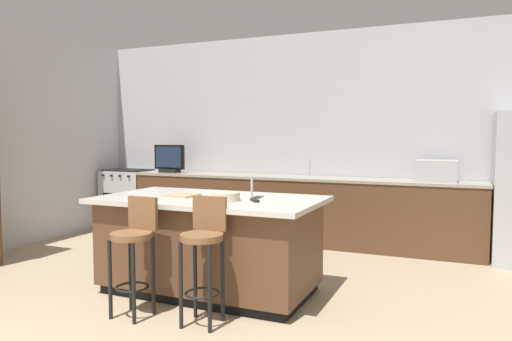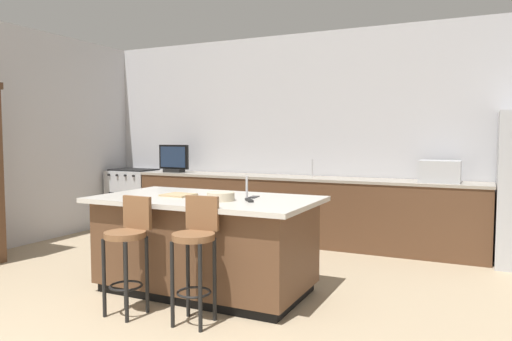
{
  "view_description": "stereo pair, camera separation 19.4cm",
  "coord_description": "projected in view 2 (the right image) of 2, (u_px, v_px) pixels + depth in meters",
  "views": [
    {
      "loc": [
        2.1,
        -1.56,
        1.49
      ],
      "look_at": [
        -0.15,
        3.64,
        1.08
      ],
      "focal_mm": 33.4,
      "sensor_mm": 36.0,
      "label": 1
    },
    {
      "loc": [
        2.27,
        -1.48,
        1.49
      ],
      "look_at": [
        -0.15,
        3.64,
        1.08
      ],
      "focal_mm": 33.4,
      "sensor_mm": 36.0,
      "label": 2
    }
  ],
  "objects": [
    {
      "name": "cutting_board",
      "position": [
        178.0,
        195.0,
        4.64
      ],
      "size": [
        0.3,
        0.28,
        0.02
      ],
      "primitive_type": "cube",
      "rotation": [
        0.0,
        0.0,
        -0.07
      ],
      "color": "tan",
      "rests_on": "kitchen_island"
    },
    {
      "name": "range_oven",
      "position": [
        134.0,
        198.0,
        7.91
      ],
      "size": [
        0.76,
        0.63,
        0.95
      ],
      "color": "#B7BABF",
      "rests_on": "ground_plane"
    },
    {
      "name": "tv_monitor",
      "position": [
        174.0,
        160.0,
        7.46
      ],
      "size": [
        0.52,
        0.16,
        0.43
      ],
      "color": "black",
      "rests_on": "counter_back"
    },
    {
      "name": "counter_back",
      "position": [
        297.0,
        209.0,
        6.68
      ],
      "size": [
        4.97,
        0.62,
        0.93
      ],
      "color": "brown",
      "rests_on": "ground_plane"
    },
    {
      "name": "sink_faucet_island",
      "position": [
        247.0,
        188.0,
        4.34
      ],
      "size": [
        0.02,
        0.02,
        0.22
      ],
      "primitive_type": "cylinder",
      "color": "#B2B2B7",
      "rests_on": "kitchen_island"
    },
    {
      "name": "tv_remote",
      "position": [
        249.0,
        200.0,
        4.24
      ],
      "size": [
        0.14,
        0.16,
        0.02
      ],
      "primitive_type": "cube",
      "rotation": [
        0.0,
        0.0,
        0.68
      ],
      "color": "black",
      "rests_on": "kitchen_island"
    },
    {
      "name": "bar_stool_left",
      "position": [
        128.0,
        244.0,
        3.97
      ],
      "size": [
        0.34,
        0.34,
        0.98
      ],
      "rotation": [
        0.0,
        0.0,
        -0.05
      ],
      "color": "brown",
      "rests_on": "ground_plane"
    },
    {
      "name": "fruit_bowl",
      "position": [
        221.0,
        196.0,
        4.29
      ],
      "size": [
        0.25,
        0.25,
        0.08
      ],
      "primitive_type": "cylinder",
      "color": "beige",
      "rests_on": "kitchen_island"
    },
    {
      "name": "sink_faucet_back",
      "position": [
        312.0,
        168.0,
        6.65
      ],
      "size": [
        0.02,
        0.02,
        0.24
      ],
      "primitive_type": "cylinder",
      "color": "#B2B2B7",
      "rests_on": "counter_back"
    },
    {
      "name": "wall_back",
      "position": [
        310.0,
        137.0,
        6.93
      ],
      "size": [
        7.24,
        0.12,
        2.97
      ],
      "primitive_type": "cube",
      "color": "#BCBCC1",
      "rests_on": "ground_plane"
    },
    {
      "name": "kitchen_island",
      "position": [
        206.0,
        243.0,
        4.57
      ],
      "size": [
        2.11,
        1.17,
        0.91
      ],
      "color": "black",
      "rests_on": "ground_plane"
    },
    {
      "name": "cell_phone",
      "position": [
        254.0,
        197.0,
        4.52
      ],
      "size": [
        0.09,
        0.16,
        0.01
      ],
      "primitive_type": "cube",
      "rotation": [
        0.0,
        0.0,
        0.11
      ],
      "color": "black",
      "rests_on": "kitchen_island"
    },
    {
      "name": "microwave",
      "position": [
        440.0,
        171.0,
        5.84
      ],
      "size": [
        0.48,
        0.36,
        0.27
      ],
      "primitive_type": "cube",
      "color": "#B7BABF",
      "rests_on": "counter_back"
    },
    {
      "name": "bar_stool_right",
      "position": [
        196.0,
        247.0,
        3.78
      ],
      "size": [
        0.34,
        0.35,
        1.01
      ],
      "rotation": [
        0.0,
        0.0,
        0.07
      ],
      "color": "brown",
      "rests_on": "ground_plane"
    }
  ]
}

